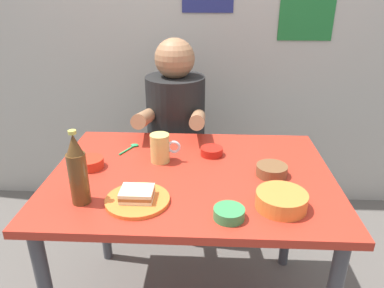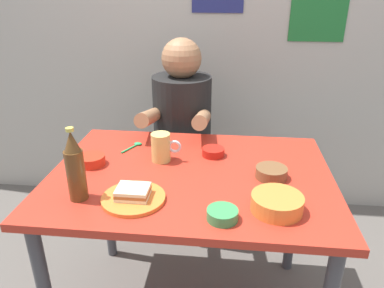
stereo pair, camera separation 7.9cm
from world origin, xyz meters
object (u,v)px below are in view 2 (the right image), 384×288
object	(u,v)px
dining_table	(191,193)
plate_orange	(133,198)
beer_bottle	(75,168)
stool	(183,179)
sandwich	(133,192)
person_seated	(182,114)
beer_mug	(161,147)
sauce_bowl_chili	(92,160)

from	to	relation	value
dining_table	plate_orange	world-z (taller)	plate_orange
dining_table	beer_bottle	xyz separation A→B (m)	(-0.36, -0.23, 0.21)
stool	sandwich	distance (m)	0.95
person_seated	beer_mug	bearing A→B (deg)	-91.46
plate_orange	beer_mug	xyz separation A→B (m)	(0.04, 0.31, 0.05)
beer_mug	plate_orange	bearing A→B (deg)	-97.46
dining_table	person_seated	xyz separation A→B (m)	(-0.12, 0.62, 0.12)
person_seated	plate_orange	size ratio (longest dim) A/B	3.27
stool	person_seated	bearing A→B (deg)	-90.00
plate_orange	beer_bottle	world-z (taller)	beer_bottle
person_seated	plate_orange	distance (m)	0.84
sandwich	sauce_bowl_chili	size ratio (longest dim) A/B	1.00
stool	dining_table	bearing A→B (deg)	-79.37
plate_orange	sauce_bowl_chili	xyz separation A→B (m)	(-0.24, 0.24, 0.02)
stool	sauce_bowl_chili	xyz separation A→B (m)	(-0.29, -0.61, 0.41)
person_seated	sandwich	xyz separation A→B (m)	(-0.05, -0.84, 0.01)
dining_table	stool	bearing A→B (deg)	100.63
person_seated	beer_bottle	xyz separation A→B (m)	(-0.24, -0.85, 0.09)
stool	sauce_bowl_chili	bearing A→B (deg)	-115.64
plate_orange	sauce_bowl_chili	distance (m)	0.34
dining_table	beer_bottle	size ratio (longest dim) A/B	4.20
beer_bottle	sauce_bowl_chili	bearing A→B (deg)	100.81
plate_orange	beer_bottle	size ratio (longest dim) A/B	0.84
person_seated	plate_orange	xyz separation A→B (m)	(-0.05, -0.84, -0.02)
person_seated	stool	bearing A→B (deg)	90.00
dining_table	beer_mug	world-z (taller)	beer_mug
stool	sauce_bowl_chili	world-z (taller)	sauce_bowl_chili
person_seated	beer_mug	world-z (taller)	person_seated
plate_orange	person_seated	bearing A→B (deg)	86.29
dining_table	sauce_bowl_chili	size ratio (longest dim) A/B	10.00
stool	beer_mug	bearing A→B (deg)	-91.43
dining_table	stool	world-z (taller)	dining_table
sauce_bowl_chili	dining_table	bearing A→B (deg)	-3.07
sandwich	beer_bottle	bearing A→B (deg)	-177.71
beer_bottle	dining_table	bearing A→B (deg)	32.12
person_seated	sauce_bowl_chili	world-z (taller)	person_seated
beer_bottle	sauce_bowl_chili	size ratio (longest dim) A/B	2.38
stool	beer_mug	world-z (taller)	beer_mug
beer_mug	stool	bearing A→B (deg)	88.57
stool	sauce_bowl_chili	size ratio (longest dim) A/B	4.09
stool	beer_bottle	xyz separation A→B (m)	(-0.24, -0.86, 0.51)
stool	plate_orange	bearing A→B (deg)	-93.66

